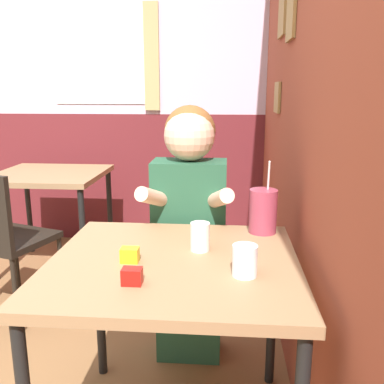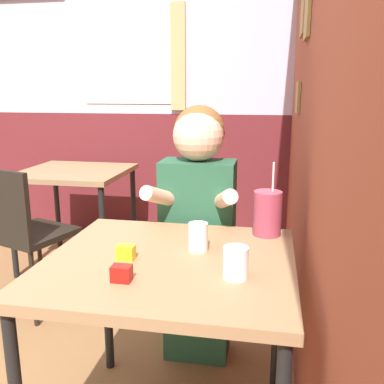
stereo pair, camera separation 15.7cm
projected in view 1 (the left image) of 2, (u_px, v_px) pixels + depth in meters
brick_wall_right at (295, 78)px, 2.16m from camera, size 0.08×4.55×2.70m
back_wall at (127, 82)px, 3.52m from camera, size 5.25×0.09×2.70m
main_table at (174, 279)px, 1.48m from camera, size 0.85×0.80×0.73m
background_table at (50, 184)px, 3.04m from camera, size 0.75×0.72×0.73m
chair_near_window at (1, 234)px, 2.37m from camera, size 0.51×0.51×0.88m
person_seated at (189, 225)px, 2.01m from camera, size 0.42×0.42×1.23m
cocktail_pitcher at (263, 211)px, 1.73m from camera, size 0.11×0.11×0.30m
glass_near_pitcher at (245, 261)px, 1.33m from camera, size 0.08×0.08×0.10m
glass_center at (200, 237)px, 1.54m from camera, size 0.07×0.07×0.10m
condiment_ketchup at (132, 276)px, 1.28m from camera, size 0.06×0.04×0.05m
condiment_mustard at (130, 255)px, 1.44m from camera, size 0.06×0.04×0.05m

